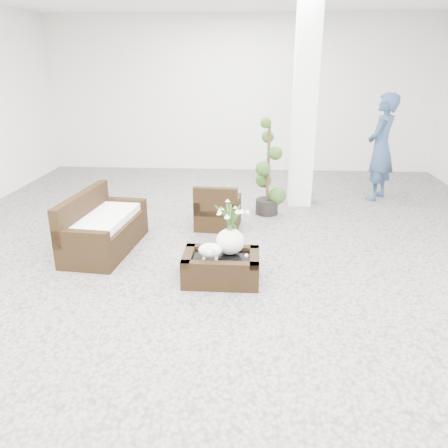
# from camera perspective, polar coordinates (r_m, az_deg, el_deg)

# --- Properties ---
(ground) EXTENTS (11.00, 11.00, 0.00)m
(ground) POSITION_cam_1_polar(r_m,az_deg,el_deg) (5.78, 0.07, -5.44)
(ground) COLOR gray
(ground) RESTS_ON ground
(column) EXTENTS (0.40, 0.40, 3.50)m
(column) POSITION_cam_1_polar(r_m,az_deg,el_deg) (8.08, 10.23, 14.55)
(column) COLOR white
(column) RESTS_ON ground
(coffee_table) EXTENTS (0.90, 0.60, 0.31)m
(coffee_table) POSITION_cam_1_polar(r_m,az_deg,el_deg) (5.36, -0.36, -5.72)
(coffee_table) COLOR black
(coffee_table) RESTS_ON ground
(sheep_figurine) EXTENTS (0.28, 0.23, 0.21)m
(sheep_figurine) POSITION_cam_1_polar(r_m,az_deg,el_deg) (5.17, -1.78, -3.55)
(sheep_figurine) COLOR white
(sheep_figurine) RESTS_ON coffee_table
(planter_narcissus) EXTENTS (0.44, 0.44, 0.80)m
(planter_narcissus) POSITION_cam_1_polar(r_m,az_deg,el_deg) (5.23, 0.79, 0.22)
(planter_narcissus) COLOR white
(planter_narcissus) RESTS_ON coffee_table
(tealight) EXTENTS (0.04, 0.04, 0.03)m
(tealight) POSITION_cam_1_polar(r_m,az_deg,el_deg) (5.30, 2.89, -4.04)
(tealight) COLOR white
(tealight) RESTS_ON coffee_table
(armchair) EXTENTS (0.72, 0.69, 0.71)m
(armchair) POSITION_cam_1_polar(r_m,az_deg,el_deg) (7.03, -0.77, 2.43)
(armchair) COLOR black
(armchair) RESTS_ON ground
(loveseat) EXTENTS (0.86, 1.57, 0.80)m
(loveseat) POSITION_cam_1_polar(r_m,az_deg,el_deg) (6.35, -15.07, 0.18)
(loveseat) COLOR black
(loveseat) RESTS_ON ground
(topiary) EXTENTS (0.43, 0.43, 1.61)m
(topiary) POSITION_cam_1_polar(r_m,az_deg,el_deg) (7.56, 5.66, 7.13)
(topiary) COLOR #254315
(topiary) RESTS_ON ground
(shopper) EXTENTS (0.79, 0.86, 1.97)m
(shopper) POSITION_cam_1_polar(r_m,az_deg,el_deg) (8.86, 19.42, 9.21)
(shopper) COLOR navy
(shopper) RESTS_ON ground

